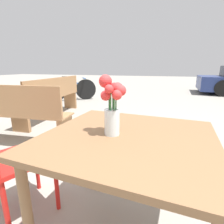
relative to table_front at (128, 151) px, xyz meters
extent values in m
cube|color=brown|center=(0.00, 0.00, 0.08)|extent=(0.96, 0.91, 0.03)
cylinder|color=brown|center=(-0.42, -0.33, -0.27)|extent=(0.05, 0.05, 0.68)
cylinder|color=brown|center=(-0.36, 0.39, -0.27)|extent=(0.05, 0.05, 0.68)
cylinder|color=brown|center=(0.42, 0.33, -0.27)|extent=(0.05, 0.05, 0.68)
cylinder|color=silver|center=(-0.09, -0.01, 0.17)|extent=(0.08, 0.08, 0.14)
cylinder|color=silver|center=(-0.09, -0.01, 0.14)|extent=(0.07, 0.07, 0.08)
cylinder|color=#337038|center=(-0.06, -0.02, 0.21)|extent=(0.01, 0.01, 0.22)
sphere|color=red|center=(-0.04, -0.02, 0.34)|extent=(0.06, 0.06, 0.06)
cylinder|color=#337038|center=(-0.08, -0.01, 0.22)|extent=(0.01, 0.01, 0.22)
sphere|color=red|center=(-0.06, 0.01, 0.34)|extent=(0.07, 0.07, 0.07)
cylinder|color=#337038|center=(-0.09, 0.00, 0.21)|extent=(0.01, 0.01, 0.21)
sphere|color=red|center=(-0.08, 0.03, 0.34)|extent=(0.07, 0.07, 0.07)
cylinder|color=#337038|center=(-0.10, -0.01, 0.23)|extent=(0.01, 0.01, 0.25)
sphere|color=red|center=(-0.13, 0.00, 0.38)|extent=(0.07, 0.07, 0.07)
cylinder|color=#337038|center=(-0.09, -0.02, 0.20)|extent=(0.01, 0.01, 0.19)
sphere|color=red|center=(-0.11, -0.04, 0.31)|extent=(0.05, 0.05, 0.05)
cylinder|color=#337038|center=(-0.09, -0.04, 0.22)|extent=(0.01, 0.01, 0.23)
sphere|color=red|center=(-0.09, -0.06, 0.35)|extent=(0.04, 0.04, 0.04)
cylinder|color=#337038|center=(-0.07, -0.03, 0.21)|extent=(0.01, 0.01, 0.20)
sphere|color=red|center=(-0.05, -0.04, 0.32)|extent=(0.05, 0.05, 0.05)
cube|color=red|center=(-0.78, 0.01, -0.17)|extent=(0.54, 0.54, 0.03)
cylinder|color=red|center=(-0.86, 0.23, -0.40)|extent=(0.03, 0.03, 0.43)
cylinder|color=red|center=(-0.55, 0.08, -0.40)|extent=(0.03, 0.03, 0.43)
cylinder|color=red|center=(-0.70, -0.22, -0.40)|extent=(0.03, 0.03, 0.43)
cube|color=#9E7047|center=(-1.99, 0.96, -0.18)|extent=(1.99, 0.53, 0.02)
cube|color=#9E7047|center=(-1.07, 1.04, -0.40)|extent=(0.09, 0.33, 0.43)
cube|color=#9E7047|center=(-2.17, 2.23, -0.18)|extent=(0.48, 1.94, 0.02)
cube|color=#9E7047|center=(-2.01, 2.24, 0.03)|extent=(0.16, 1.92, 0.40)
cube|color=#9E7047|center=(-2.11, 1.33, -0.40)|extent=(0.33, 0.08, 0.43)
cube|color=#9E7047|center=(-2.22, 3.13, -0.40)|extent=(0.33, 0.08, 0.43)
cylinder|color=black|center=(-3.15, 3.82, -0.28)|extent=(0.56, 0.43, 0.67)
cylinder|color=black|center=(-2.37, 4.39, -0.28)|extent=(0.56, 0.43, 0.67)
cube|color=#235199|center=(-2.76, 4.11, -0.06)|extent=(0.72, 0.54, 0.03)
cylinder|color=#235199|center=(-2.90, 4.00, 0.04)|extent=(0.02, 0.02, 0.20)
cube|color=black|center=(-2.90, 4.00, 0.14)|extent=(0.16, 0.14, 0.04)
cube|color=#235199|center=(-2.41, 4.37, 0.09)|extent=(0.29, 0.38, 0.02)
cylinder|color=black|center=(2.15, 6.44, -0.32)|extent=(0.61, 0.21, 0.60)
cylinder|color=black|center=(2.23, 8.11, -0.32)|extent=(0.61, 0.21, 0.60)
camera|label=1|loc=(0.18, -0.87, 0.46)|focal=28.00mm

